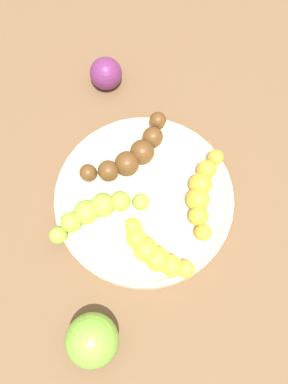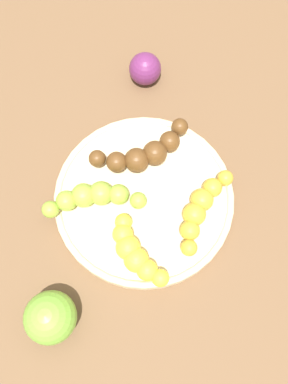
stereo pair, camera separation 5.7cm
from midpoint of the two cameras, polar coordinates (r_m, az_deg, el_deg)
ground_plane at (r=0.60m, az=-2.67°, el=-1.60°), size 2.40×2.40×0.00m
fruit_bowl at (r=0.59m, az=-2.72°, el=-1.23°), size 0.26×0.26×0.02m
banana_yellow at (r=0.54m, az=-1.66°, el=-8.92°), size 0.11×0.06×0.03m
banana_spotted at (r=0.57m, az=5.46°, el=-0.40°), size 0.05×0.14×0.03m
banana_overripe at (r=0.59m, az=-4.51°, el=4.97°), size 0.10×0.14×0.04m
banana_green at (r=0.57m, az=-9.67°, el=-3.08°), size 0.11×0.10×0.03m
plum_purple at (r=0.68m, az=-7.85°, el=15.94°), size 0.05×0.05×0.05m
apple_green at (r=0.55m, az=-10.46°, el=-20.30°), size 0.07×0.07×0.07m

